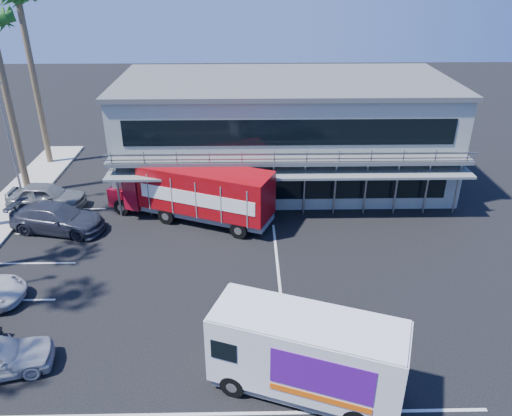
{
  "coord_description": "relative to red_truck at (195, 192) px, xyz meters",
  "views": [
    {
      "loc": [
        0.43,
        -18.59,
        14.57
      ],
      "look_at": [
        0.9,
        5.75,
        2.3
      ],
      "focal_mm": 35.0,
      "sensor_mm": 36.0,
      "label": 1
    }
  ],
  "objects": [
    {
      "name": "palm_f",
      "position": [
        -12.39,
        9.72,
        9.55
      ],
      "size": [
        2.8,
        2.8,
        13.25
      ],
      "color": "brown",
      "rests_on": "ground"
    },
    {
      "name": "red_truck",
      "position": [
        0.0,
        0.0,
        0.0
      ],
      "size": [
        10.51,
        6.21,
        3.5
      ],
      "rotation": [
        0.0,
        0.0,
        -0.4
      ],
      "color": "maroon",
      "rests_on": "ground"
    },
    {
      "name": "building",
      "position": [
        5.71,
        6.16,
        1.73
      ],
      "size": [
        22.4,
        12.0,
        7.3
      ],
      "color": "#989F92",
      "rests_on": "ground"
    },
    {
      "name": "white_van",
      "position": [
        5.21,
        -13.78,
        -0.13
      ],
      "size": [
        7.29,
        4.61,
        3.37
      ],
      "rotation": [
        0.0,
        0.0,
        -0.35
      ],
      "color": "silver",
      "rests_on": "ground"
    },
    {
      "name": "ground",
      "position": [
        2.71,
        -8.78,
        -1.92
      ],
      "size": [
        120.0,
        120.0,
        0.0
      ],
      "primitive_type": "plane",
      "color": "black",
      "rests_on": "ground"
    },
    {
      "name": "parked_car_d",
      "position": [
        -8.06,
        -1.18,
        -1.11
      ],
      "size": [
        5.96,
        3.41,
        1.63
      ],
      "primitive_type": "imported",
      "rotation": [
        0.0,
        0.0,
        1.36
      ],
      "color": "#2A2D39",
      "rests_on": "ground"
    },
    {
      "name": "parked_car_e",
      "position": [
        -9.79,
        1.87,
        -1.09
      ],
      "size": [
        5.03,
        2.28,
        1.67
      ],
      "primitive_type": "imported",
      "rotation": [
        0.0,
        0.0,
        1.51
      ],
      "color": "slate",
      "rests_on": "ground"
    },
    {
      "name": "light_pole_far",
      "position": [
        -11.49,
        2.22,
        2.58
      ],
      "size": [
        0.5,
        0.25,
        8.09
      ],
      "color": "gray",
      "rests_on": "ground"
    }
  ]
}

